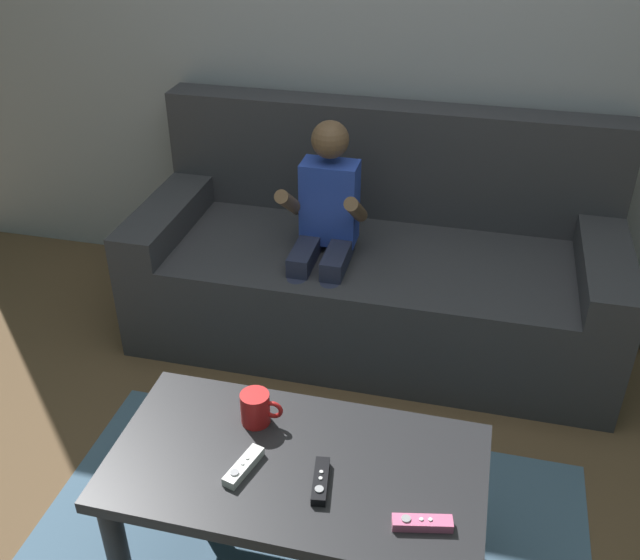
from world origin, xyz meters
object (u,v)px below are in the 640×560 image
couch (376,265)px  game_remote_black_near_edge (321,481)px  coffee_mug (256,408)px  game_remote_white_center (244,466)px  person_seated_on_couch (324,229)px  coffee_table (297,481)px  game_remote_pink_far_corner (422,523)px

couch → game_remote_black_near_edge: couch is taller
coffee_mug → game_remote_white_center: bearing=-82.9°
person_seated_on_couch → coffee_table: size_ratio=0.96×
game_remote_pink_far_corner → game_remote_white_center: bearing=171.5°
person_seated_on_couch → coffee_mug: person_seated_on_couch is taller
game_remote_white_center → game_remote_pink_far_corner: 0.46m
game_remote_white_center → coffee_table: bearing=25.9°
couch → game_remote_white_center: bearing=-94.9°
coffee_mug → game_remote_pink_far_corner: bearing=-27.0°
couch → game_remote_pink_far_corner: size_ratio=13.09×
person_seated_on_couch → game_remote_pink_far_corner: 1.31m
couch → coffee_table: bearing=-89.6°
game_remote_black_near_edge → coffee_mug: 0.29m
game_remote_white_center → person_seated_on_couch: bearing=93.1°
couch → game_remote_black_near_edge: 1.33m
couch → person_seated_on_couch: 0.35m
person_seated_on_couch → game_remote_white_center: (0.06, -1.14, -0.08)m
game_remote_black_near_edge → game_remote_pink_far_corner: bearing=-14.6°
game_remote_black_near_edge → person_seated_on_couch: bearing=103.0°
coffee_table → coffee_mug: (-0.14, 0.12, 0.12)m
coffee_table → coffee_mug: bearing=140.7°
game_remote_black_near_edge → coffee_mug: (-0.22, 0.18, 0.04)m
couch → game_remote_pink_far_corner: (0.34, -1.38, 0.15)m
game_remote_black_near_edge → coffee_table: bearing=142.7°
couch → person_seated_on_couch: person_seated_on_couch is taller
person_seated_on_couch → game_remote_black_near_edge: (0.26, -1.14, -0.08)m
game_remote_black_near_edge → game_remote_white_center: same height
couch → game_remote_white_center: (-0.11, -1.32, 0.15)m
person_seated_on_couch → coffee_mug: bearing=-87.6°
coffee_mug → person_seated_on_couch: bearing=92.4°
couch → game_remote_black_near_edge: size_ratio=13.15×
person_seated_on_couch → coffee_table: bearing=-80.3°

